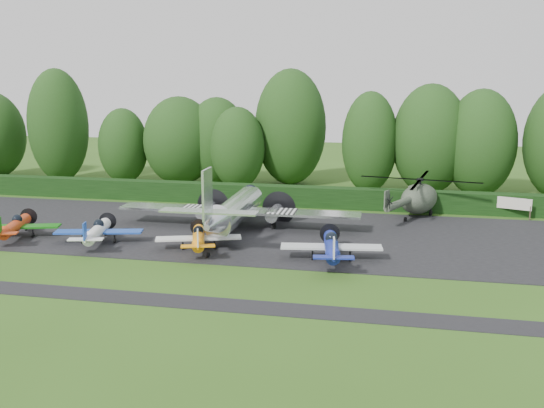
% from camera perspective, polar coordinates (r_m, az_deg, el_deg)
% --- Properties ---
extents(ground, '(160.00, 160.00, 0.00)m').
position_cam_1_polar(ground, '(41.94, -10.04, -5.81)').
color(ground, '#2E5217').
rests_on(ground, ground).
extents(apron, '(70.00, 18.00, 0.01)m').
position_cam_1_polar(apron, '(50.99, -5.93, -2.48)').
color(apron, black).
rests_on(apron, ground).
extents(taxiway_verge, '(70.00, 2.00, 0.00)m').
position_cam_1_polar(taxiway_verge, '(36.75, -13.50, -8.56)').
color(taxiway_verge, black).
rests_on(taxiway_verge, ground).
extents(hedgerow, '(90.00, 1.60, 2.00)m').
position_cam_1_polar(hedgerow, '(61.28, -2.85, 0.03)').
color(hedgerow, black).
rests_on(hedgerow, ground).
extents(transport_plane, '(20.64, 15.82, 6.61)m').
position_cam_1_polar(transport_plane, '(50.05, -3.54, -0.54)').
color(transport_plane, white).
rests_on(transport_plane, ground).
extents(light_plane_red, '(6.62, 6.96, 2.54)m').
position_cam_1_polar(light_plane_red, '(51.99, -23.01, -1.91)').
color(light_plane_red, '#BA3511').
rests_on(light_plane_red, ground).
extents(light_plane_white, '(6.64, 6.99, 2.55)m').
position_cam_1_polar(light_plane_white, '(48.15, -16.12, -2.46)').
color(light_plane_white, white).
rests_on(light_plane_white, ground).
extents(light_plane_orange, '(6.31, 6.64, 2.43)m').
position_cam_1_polar(light_plane_orange, '(44.98, -6.92, -3.15)').
color(light_plane_orange, orange).
rests_on(light_plane_orange, ground).
extents(light_plane_blue, '(7.06, 7.42, 2.71)m').
position_cam_1_polar(light_plane_blue, '(42.17, 5.64, -3.98)').
color(light_plane_blue, navy).
rests_on(light_plane_blue, ground).
extents(helicopter, '(10.91, 12.77, 3.51)m').
position_cam_1_polar(helicopter, '(57.02, 13.69, 0.73)').
color(helicopter, '#323A2D').
rests_on(helicopter, ground).
extents(sign_board, '(3.38, 0.13, 1.90)m').
position_cam_1_polar(sign_board, '(58.92, 21.65, -0.02)').
color(sign_board, '#3F3326').
rests_on(sign_board, ground).
extents(tree_1, '(7.43, 7.43, 11.41)m').
position_cam_1_polar(tree_1, '(67.56, 19.01, 5.40)').
color(tree_1, black).
rests_on(tree_1, ground).
extents(tree_2, '(6.21, 6.21, 9.31)m').
position_cam_1_polar(tree_2, '(68.85, -3.27, 5.27)').
color(tree_2, black).
rests_on(tree_2, ground).
extents(tree_4, '(8.50, 8.50, 10.36)m').
position_cam_1_polar(tree_4, '(72.34, -8.69, 5.90)').
color(tree_4, black).
rests_on(tree_4, ground).
extents(tree_5, '(8.35, 8.35, 13.53)m').
position_cam_1_polar(tree_5, '(71.32, 1.76, 7.22)').
color(tree_5, black).
rests_on(tree_5, ground).
extents(tree_6, '(6.06, 6.06, 11.09)m').
position_cam_1_polar(tree_6, '(67.26, 9.17, 5.74)').
color(tree_6, black).
rests_on(tree_6, ground).
extents(tree_8, '(8.01, 8.01, 11.91)m').
position_cam_1_polar(tree_8, '(67.66, 14.63, 5.89)').
color(tree_8, black).
rests_on(tree_8, ground).
extents(tree_9, '(7.08, 7.08, 13.58)m').
position_cam_1_polar(tree_9, '(77.64, -19.48, 6.95)').
color(tree_9, black).
rests_on(tree_9, ground).
extents(tree_10, '(5.85, 5.85, 8.96)m').
position_cam_1_polar(tree_10, '(74.62, -13.83, 5.32)').
color(tree_10, black).
rests_on(tree_10, ground).
extents(tree_12, '(7.23, 7.23, 10.27)m').
position_cam_1_polar(tree_12, '(71.83, -5.18, 5.91)').
color(tree_12, black).
rests_on(tree_12, ground).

